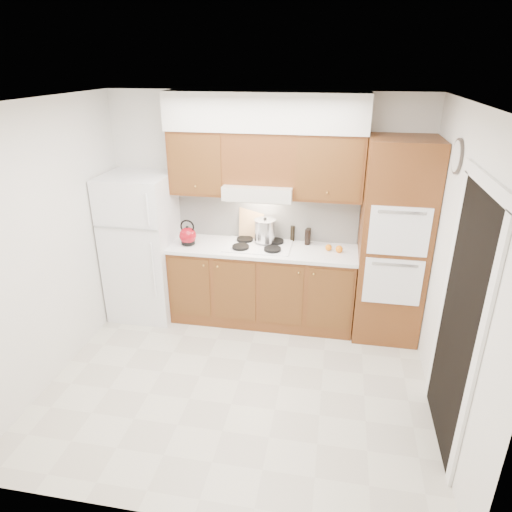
{
  "coord_description": "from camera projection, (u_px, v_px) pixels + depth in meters",
  "views": [
    {
      "loc": [
        0.81,
        -3.53,
        2.9
      ],
      "look_at": [
        0.09,
        0.45,
        1.15
      ],
      "focal_mm": 32.0,
      "sensor_mm": 36.0,
      "label": 1
    }
  ],
  "objects": [
    {
      "name": "floor",
      "position": [
        239.0,
        381.0,
        4.47
      ],
      "size": [
        3.6,
        3.6,
        0.0
      ],
      "primitive_type": "plane",
      "color": "beige",
      "rests_on": "ground"
    },
    {
      "name": "ceiling",
      "position": [
        234.0,
        102.0,
        3.43
      ],
      "size": [
        3.6,
        3.6,
        0.0
      ],
      "primitive_type": "plane",
      "color": "white",
      "rests_on": "wall_back"
    },
    {
      "name": "wall_back",
      "position": [
        265.0,
        208.0,
        5.31
      ],
      "size": [
        3.6,
        0.02,
        2.6
      ],
      "primitive_type": "cube",
      "color": "white",
      "rests_on": "floor"
    },
    {
      "name": "wall_left",
      "position": [
        48.0,
        246.0,
        4.25
      ],
      "size": [
        0.02,
        3.0,
        2.6
      ],
      "primitive_type": "cube",
      "color": "white",
      "rests_on": "floor"
    },
    {
      "name": "wall_right",
      "position": [
        456.0,
        276.0,
        3.65
      ],
      "size": [
        0.02,
        3.0,
        2.6
      ],
      "primitive_type": "cube",
      "color": "white",
      "rests_on": "floor"
    },
    {
      "name": "fridge",
      "position": [
        142.0,
        247.0,
        5.39
      ],
      "size": [
        0.75,
        0.72,
        1.72
      ],
      "primitive_type": "cube",
      "color": "white",
      "rests_on": "floor"
    },
    {
      "name": "base_cabinets",
      "position": [
        262.0,
        285.0,
        5.37
      ],
      "size": [
        2.11,
        0.6,
        0.9
      ],
      "primitive_type": "cube",
      "color": "brown",
      "rests_on": "floor"
    },
    {
      "name": "countertop",
      "position": [
        262.0,
        249.0,
        5.17
      ],
      "size": [
        2.13,
        0.62,
        0.04
      ],
      "primitive_type": "cube",
      "color": "white",
      "rests_on": "base_cabinets"
    },
    {
      "name": "backsplash",
      "position": [
        267.0,
        216.0,
        5.32
      ],
      "size": [
        2.11,
        0.03,
        0.56
      ],
      "primitive_type": "cube",
      "color": "white",
      "rests_on": "countertop"
    },
    {
      "name": "oven_cabinet",
      "position": [
        393.0,
        243.0,
        4.85
      ],
      "size": [
        0.7,
        0.65,
        2.2
      ],
      "primitive_type": "cube",
      "color": "brown",
      "rests_on": "floor"
    },
    {
      "name": "upper_cab_left",
      "position": [
        199.0,
        162.0,
        5.06
      ],
      "size": [
        0.63,
        0.33,
        0.7
      ],
      "primitive_type": "cube",
      "color": "brown",
      "rests_on": "wall_back"
    },
    {
      "name": "upper_cab_right",
      "position": [
        329.0,
        167.0,
        4.82
      ],
      "size": [
        0.73,
        0.33,
        0.7
      ],
      "primitive_type": "cube",
      "color": "brown",
      "rests_on": "wall_back"
    },
    {
      "name": "range_hood",
      "position": [
        259.0,
        190.0,
        5.0
      ],
      "size": [
        0.75,
        0.45,
        0.15
      ],
      "primitive_type": "cube",
      "color": "silver",
      "rests_on": "wall_back"
    },
    {
      "name": "upper_cab_over_hood",
      "position": [
        261.0,
        157.0,
        4.91
      ],
      "size": [
        0.75,
        0.33,
        0.55
      ],
      "primitive_type": "cube",
      "color": "brown",
      "rests_on": "range_hood"
    },
    {
      "name": "soffit",
      "position": [
        265.0,
        112.0,
        4.7
      ],
      "size": [
        2.13,
        0.36,
        0.4
      ],
      "primitive_type": "cube",
      "color": "silver",
      "rests_on": "wall_back"
    },
    {
      "name": "cooktop",
      "position": [
        258.0,
        246.0,
        5.19
      ],
      "size": [
        0.74,
        0.5,
        0.01
      ],
      "primitive_type": "cube",
      "color": "white",
      "rests_on": "countertop"
    },
    {
      "name": "doorway",
      "position": [
        459.0,
        325.0,
        3.44
      ],
      "size": [
        0.02,
        0.9,
        2.1
      ],
      "primitive_type": "cube",
      "color": "black",
      "rests_on": "floor"
    },
    {
      "name": "wall_clock",
      "position": [
        457.0,
        156.0,
        3.82
      ],
      "size": [
        0.02,
        0.3,
        0.3
      ],
      "primitive_type": "cylinder",
      "rotation": [
        0.0,
        1.57,
        0.0
      ],
      "color": "#3F3833",
      "rests_on": "wall_right"
    },
    {
      "name": "kettle",
      "position": [
        188.0,
        236.0,
        5.2
      ],
      "size": [
        0.26,
        0.26,
        0.2
      ],
      "primitive_type": "sphere",
      "rotation": [
        0.0,
        0.0,
        0.43
      ],
      "color": "maroon",
      "rests_on": "countertop"
    },
    {
      "name": "cutting_board",
      "position": [
        252.0,
        222.0,
        5.35
      ],
      "size": [
        0.29,
        0.11,
        0.38
      ],
      "primitive_type": "cube",
      "rotation": [
        -0.21,
        0.0,
        0.05
      ],
      "color": "tan",
      "rests_on": "countertop"
    },
    {
      "name": "stock_pot",
      "position": [
        265.0,
        231.0,
        5.21
      ],
      "size": [
        0.28,
        0.28,
        0.25
      ],
      "primitive_type": "cylinder",
      "rotation": [
        0.0,
        0.0,
        -0.21
      ],
      "color": "silver",
      "rests_on": "cooktop"
    },
    {
      "name": "condiment_a",
      "position": [
        292.0,
        233.0,
        5.31
      ],
      "size": [
        0.06,
        0.06,
        0.18
      ],
      "primitive_type": "cylinder",
      "rotation": [
        0.0,
        0.0,
        -0.27
      ],
      "color": "black",
      "rests_on": "countertop"
    },
    {
      "name": "condiment_b",
      "position": [
        308.0,
        236.0,
        5.25
      ],
      "size": [
        0.07,
        0.07,
        0.18
      ],
      "primitive_type": "cylinder",
      "rotation": [
        0.0,
        0.0,
        -0.43
      ],
      "color": "black",
      "rests_on": "countertop"
    },
    {
      "name": "condiment_c",
      "position": [
        307.0,
        237.0,
        5.21
      ],
      "size": [
        0.08,
        0.08,
        0.18
      ],
      "primitive_type": "cylinder",
      "rotation": [
        0.0,
        0.0,
        0.31
      ],
      "color": "black",
      "rests_on": "countertop"
    },
    {
      "name": "orange_near",
      "position": [
        339.0,
        249.0,
        5.01
      ],
      "size": [
        0.08,
        0.08,
        0.08
      ],
      "primitive_type": "sphere",
      "rotation": [
        0.0,
        0.0,
        -0.01
      ],
      "color": "orange",
      "rests_on": "countertop"
    },
    {
      "name": "orange_far",
      "position": [
        329.0,
        248.0,
        5.06
      ],
      "size": [
        0.08,
        0.08,
        0.07
      ],
      "primitive_type": "sphere",
      "rotation": [
        0.0,
        0.0,
        0.15
      ],
      "color": "orange",
      "rests_on": "countertop"
    }
  ]
}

